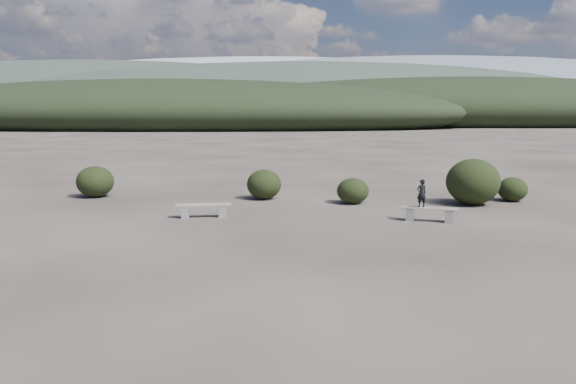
{
  "coord_description": "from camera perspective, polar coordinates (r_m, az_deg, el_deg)",
  "views": [
    {
      "loc": [
        0.11,
        -11.18,
        3.25
      ],
      "look_at": [
        -0.19,
        3.5,
        1.1
      ],
      "focal_mm": 35.0,
      "sensor_mm": 36.0,
      "label": 1
    }
  ],
  "objects": [
    {
      "name": "bench_right",
      "position": [
        16.99,
        14.17,
        -2.08
      ],
      "size": [
        1.7,
        0.76,
        0.42
      ],
      "rotation": [
        0.0,
        0.0,
        -0.26
      ],
      "color": "slate",
      "rests_on": "ground"
    },
    {
      "name": "ground",
      "position": [
        11.64,
        0.61,
        -7.88
      ],
      "size": [
        1200.0,
        1200.0,
        0.0
      ],
      "primitive_type": "plane",
      "color": "#2D2723",
      "rests_on": "ground"
    },
    {
      "name": "shrub_b",
      "position": [
        20.6,
        -2.45,
        0.78
      ],
      "size": [
        1.27,
        1.27,
        1.09
      ],
      "primitive_type": "ellipsoid",
      "color": "black",
      "rests_on": "ground"
    },
    {
      "name": "shrub_f",
      "position": [
        22.27,
        -19.0,
        1.0
      ],
      "size": [
        1.38,
        1.38,
        1.17
      ],
      "primitive_type": "ellipsoid",
      "color": "black",
      "rests_on": "ground"
    },
    {
      "name": "shrub_c",
      "position": [
        19.73,
        6.6,
        0.12
      ],
      "size": [
        1.12,
        1.12,
        0.9
      ],
      "primitive_type": "ellipsoid",
      "color": "black",
      "rests_on": "ground"
    },
    {
      "name": "shrub_e",
      "position": [
        21.67,
        21.85,
        0.26
      ],
      "size": [
        1.04,
        1.04,
        0.86
      ],
      "primitive_type": "ellipsoid",
      "color": "black",
      "rests_on": "ground"
    },
    {
      "name": "mountain_ridges",
      "position": [
        350.4,
        -0.06,
        9.58
      ],
      "size": [
        500.0,
        400.0,
        56.0
      ],
      "color": "black",
      "rests_on": "ground"
    },
    {
      "name": "bench_left",
      "position": [
        17.27,
        -8.57,
        -1.75
      ],
      "size": [
        1.71,
        0.62,
        0.42
      ],
      "rotation": [
        0.0,
        0.0,
        0.17
      ],
      "color": "slate",
      "rests_on": "ground"
    },
    {
      "name": "seated_person",
      "position": [
        16.91,
        13.41,
        -0.12
      ],
      "size": [
        0.35,
        0.28,
        0.83
      ],
      "primitive_type": "imported",
      "rotation": [
        0.0,
        0.0,
        3.43
      ],
      "color": "black",
      "rests_on": "bench_right"
    },
    {
      "name": "shrub_d",
      "position": [
        20.36,
        18.28,
        0.99
      ],
      "size": [
        1.82,
        1.82,
        1.59
      ],
      "primitive_type": "ellipsoid",
      "color": "black",
      "rests_on": "ground"
    }
  ]
}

